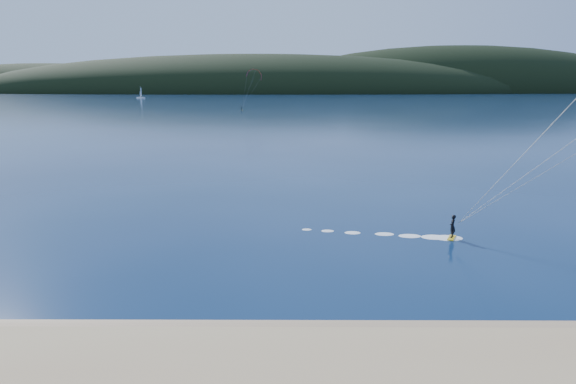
% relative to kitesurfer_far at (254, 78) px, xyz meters
% --- Properties ---
extents(wet_sand, '(220.00, 2.50, 0.10)m').
position_rel_kitesurfer_far_xyz_m(wet_sand, '(12.64, -190.05, -13.55)').
color(wet_sand, '#987858').
rests_on(wet_sand, ground).
extents(headland, '(1200.00, 310.00, 140.00)m').
position_rel_kitesurfer_far_xyz_m(headland, '(13.27, 550.73, -13.60)').
color(headland, black).
rests_on(headland, ground).
extents(kitesurfer_far, '(9.95, 5.71, 16.16)m').
position_rel_kitesurfer_far_xyz_m(kitesurfer_far, '(0.00, 0.00, 0.00)').
color(kitesurfer_far, gold).
rests_on(kitesurfer_far, ground).
extents(sailboat, '(7.03, 4.57, 10.10)m').
position_rel_kitesurfer_far_xyz_m(sailboat, '(-110.01, 208.52, -12.86)').
color(sailboat, white).
rests_on(sailboat, ground).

